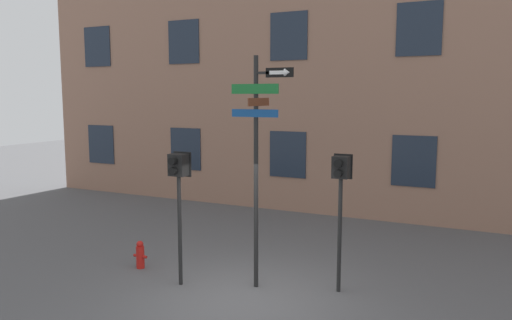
{
  "coord_description": "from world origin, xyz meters",
  "views": [
    {
      "loc": [
        4.1,
        -8.0,
        3.81
      ],
      "look_at": [
        -0.07,
        0.7,
        2.57
      ],
      "focal_mm": 35.0,
      "sensor_mm": 36.0,
      "label": 1
    }
  ],
  "objects_px": {
    "pedestrian_signal_left": "(179,180)",
    "pedestrian_signal_right": "(341,185)",
    "street_sign_pole": "(258,151)",
    "fire_hydrant": "(140,255)"
  },
  "relations": [
    {
      "from": "pedestrian_signal_left",
      "to": "pedestrian_signal_right",
      "type": "xyz_separation_m",
      "value": [
        3.01,
        1.03,
        -0.03
      ]
    },
    {
      "from": "fire_hydrant",
      "to": "street_sign_pole",
      "type": "bearing_deg",
      "value": 2.44
    },
    {
      "from": "street_sign_pole",
      "to": "pedestrian_signal_left",
      "type": "distance_m",
      "value": 1.7
    },
    {
      "from": "street_sign_pole",
      "to": "pedestrian_signal_right",
      "type": "xyz_separation_m",
      "value": [
        1.52,
        0.48,
        -0.63
      ]
    },
    {
      "from": "street_sign_pole",
      "to": "fire_hydrant",
      "type": "bearing_deg",
      "value": -177.56
    },
    {
      "from": "pedestrian_signal_right",
      "to": "fire_hydrant",
      "type": "height_order",
      "value": "pedestrian_signal_right"
    },
    {
      "from": "street_sign_pole",
      "to": "pedestrian_signal_left",
      "type": "xyz_separation_m",
      "value": [
        -1.49,
        -0.55,
        -0.6
      ]
    },
    {
      "from": "street_sign_pole",
      "to": "fire_hydrant",
      "type": "height_order",
      "value": "street_sign_pole"
    },
    {
      "from": "street_sign_pole",
      "to": "pedestrian_signal_right",
      "type": "bearing_deg",
      "value": 17.44
    },
    {
      "from": "pedestrian_signal_left",
      "to": "pedestrian_signal_right",
      "type": "relative_size",
      "value": 1.0
    }
  ]
}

